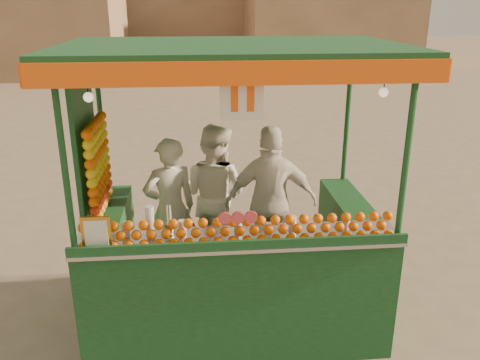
{
  "coord_description": "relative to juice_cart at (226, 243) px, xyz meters",
  "views": [
    {
      "loc": [
        -0.63,
        -4.67,
        3.22
      ],
      "look_at": [
        -0.2,
        -0.05,
        1.55
      ],
      "focal_mm": 37.15,
      "sensor_mm": 36.0,
      "label": 1
    }
  ],
  "objects": [
    {
      "name": "ground",
      "position": [
        0.36,
        0.18,
        -0.93
      ],
      "size": [
        90.0,
        90.0,
        0.0
      ],
      "primitive_type": "plane",
      "color": "#6B5C4C",
      "rests_on": "ground"
    },
    {
      "name": "building_left",
      "position": [
        -8.64,
        20.18,
        2.07
      ],
      "size": [
        10.0,
        6.0,
        6.0
      ],
      "primitive_type": "cube",
      "color": "#A47F5D",
      "rests_on": "ground"
    },
    {
      "name": "building_right",
      "position": [
        7.36,
        24.18,
        1.57
      ],
      "size": [
        9.0,
        6.0,
        5.0
      ],
      "primitive_type": "cube",
      "color": "#A47F5D",
      "rests_on": "ground"
    },
    {
      "name": "juice_cart",
      "position": [
        0.0,
        0.0,
        0.0
      ],
      "size": [
        3.15,
        2.04,
        2.86
      ],
      "color": "#103B19",
      "rests_on": "ground"
    },
    {
      "name": "vendor_left",
      "position": [
        -0.57,
        0.46,
        0.19
      ],
      "size": [
        0.67,
        0.55,
        1.58
      ],
      "rotation": [
        0.0,
        0.0,
        3.48
      ],
      "color": "beige",
      "rests_on": "ground"
    },
    {
      "name": "vendor_middle",
      "position": [
        -0.08,
        0.77,
        0.22
      ],
      "size": [
        1.01,
        0.96,
        1.64
      ],
      "rotation": [
        0.0,
        0.0,
        2.55
      ],
      "color": "white",
      "rests_on": "ground"
    },
    {
      "name": "vendor_right",
      "position": [
        0.52,
        0.43,
        0.25
      ],
      "size": [
        1.01,
        0.46,
        1.69
      ],
      "rotation": [
        0.0,
        0.0,
        3.09
      ],
      "color": "silver",
      "rests_on": "ground"
    }
  ]
}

